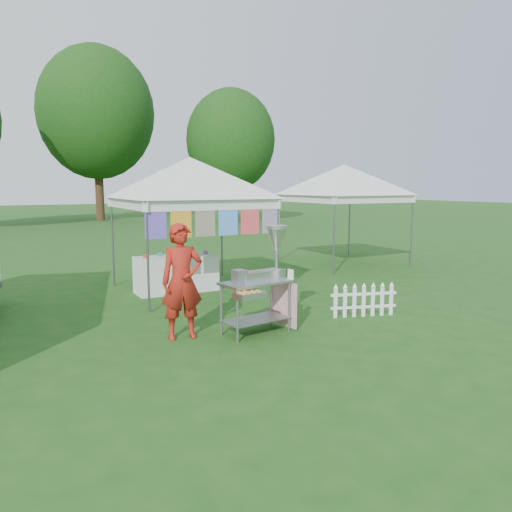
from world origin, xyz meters
TOP-DOWN VIEW (x-y plane):
  - ground at (0.00, 0.00)m, footprint 120.00×120.00m
  - canopy_main at (0.00, 3.49)m, footprint 4.24×4.24m
  - canopy_right at (5.50, 5.00)m, footprint 4.24×4.24m
  - tree_mid at (3.00, 28.00)m, footprint 7.60×7.60m
  - tree_right at (10.00, 22.00)m, footprint 5.60×5.60m
  - donut_cart at (-0.14, -0.09)m, footprint 1.25×1.00m
  - vendor at (-1.44, 0.23)m, footprint 0.70×0.51m
  - picket_fence at (1.91, -0.14)m, footprint 1.21×0.41m
  - display_table at (-0.34, 3.56)m, footprint 1.80×0.70m

SIDE VIEW (x-z plane):
  - ground at x=0.00m, z-range 0.00..0.00m
  - picket_fence at x=1.91m, z-range 0.01..0.57m
  - display_table at x=-0.34m, z-range 0.00..0.82m
  - vendor at x=-1.44m, z-range 0.00..1.80m
  - donut_cart at x=-0.14m, z-range 0.15..1.88m
  - canopy_main at x=0.00m, z-range 1.26..4.71m
  - canopy_right at x=5.50m, z-range 1.27..4.72m
  - tree_right at x=10.00m, z-range 0.97..9.39m
  - tree_mid at x=3.00m, z-range 1.38..12.90m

